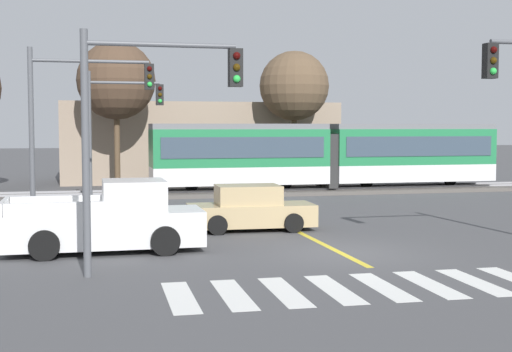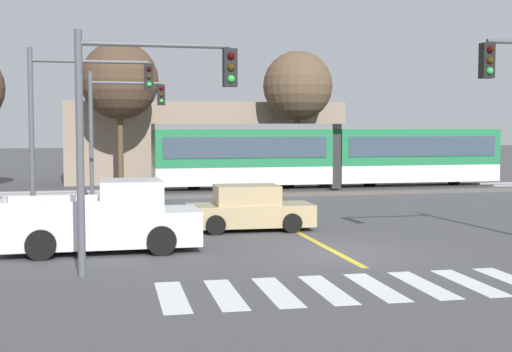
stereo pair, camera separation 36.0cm
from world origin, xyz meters
name	(u,v)px [view 2 (the right image)]	position (x,y,z in m)	size (l,w,h in m)	color
ground_plane	(337,253)	(0.00, 0.00, 0.00)	(200.00, 200.00, 0.00)	#474749
track_bed	(225,192)	(0.00, 17.47, 0.09)	(120.00, 4.00, 0.18)	#56514C
rail_near	(228,191)	(0.00, 16.75, 0.23)	(120.00, 0.08, 0.10)	#939399
rail_far	(223,189)	(0.00, 18.19, 0.23)	(120.00, 0.08, 0.10)	#939399
light_rail_tram	(329,153)	(5.61, 17.47, 2.05)	(18.50, 2.64, 3.43)	silver
crosswalk_stripe_0	(172,297)	(-4.95, -4.02, 0.00)	(0.56, 2.80, 0.01)	silver
crosswalk_stripe_1	(225,294)	(-3.85, -4.04, 0.00)	(0.56, 2.80, 0.01)	silver
crosswalk_stripe_2	(277,292)	(-2.75, -4.06, 0.00)	(0.56, 2.80, 0.01)	silver
crosswalk_stripe_3	(327,289)	(-1.65, -4.08, 0.00)	(0.56, 2.80, 0.01)	silver
crosswalk_stripe_4	(376,287)	(-0.55, -4.10, 0.00)	(0.56, 2.80, 0.01)	silver
crosswalk_stripe_5	(423,285)	(0.55, -4.12, 0.00)	(0.56, 2.80, 0.01)	silver
crosswalk_stripe_6	(469,282)	(1.65, -4.14, 0.00)	(0.56, 2.80, 0.01)	silver
lane_centre_line	(277,221)	(0.00, 6.68, 0.00)	(0.20, 17.58, 0.01)	gold
sedan_crossing	(249,209)	(-1.44, 4.82, 0.70)	(4.26, 2.03, 1.52)	tan
pickup_truck	(106,221)	(-6.17, 1.74, 0.84)	(5.40, 2.25, 1.98)	silver
traffic_light_far_left	(117,119)	(-5.54, 12.92, 3.80)	(3.25, 0.38, 5.82)	#515459
traffic_light_near_left	(137,112)	(-5.48, -1.58, 3.82)	(3.75, 0.38, 5.68)	#515459
traffic_light_mid_left	(74,108)	(-7.14, 7.08, 4.10)	(4.25, 0.38, 6.16)	#515459
bare_tree_west	(120,81)	(-5.11, 21.61, 5.96)	(4.28, 4.28, 8.13)	brown
bare_tree_east	(298,86)	(5.29, 22.48, 5.85)	(4.12, 4.12, 7.93)	brown
building_backdrop_far	(203,142)	(0.30, 27.19, 2.48)	(17.18, 6.00, 4.97)	gray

